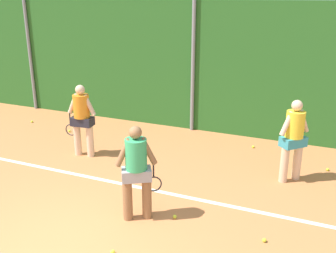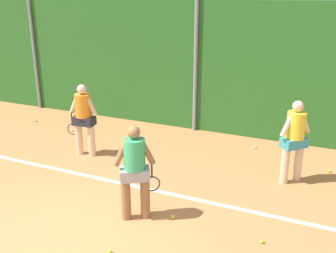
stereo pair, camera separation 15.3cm
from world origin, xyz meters
name	(u,v)px [view 2 (the right image)]	position (x,y,z in m)	size (l,w,h in m)	color
ground_plane	(115,198)	(0.00, 1.84, 0.00)	(29.69, 29.69, 0.00)	#C67542
hedge_fence_backdrop	(198,67)	(0.00, 6.27, 1.76)	(19.30, 0.25, 3.52)	#286023
fence_post_left	(34,50)	(-5.57, 6.10, 1.95)	(0.10, 0.10, 3.89)	gray
fence_post_center	(196,61)	(0.00, 6.10, 1.95)	(0.10, 0.10, 3.89)	gray
court_baseline_paint	(130,185)	(0.00, 2.41, 0.00)	(14.10, 0.10, 0.01)	white
player_foreground_near	(135,168)	(0.69, 1.41, 0.94)	(0.66, 0.53, 1.68)	#8C603D
player_midcourt	(84,116)	(-1.74, 3.37, 0.96)	(0.79, 0.37, 1.72)	beige
player_backcourt_far	(295,137)	(2.92, 3.93, 0.96)	(0.56, 0.57, 1.72)	beige
tennis_ball_1	(255,147)	(1.89, 5.40, 0.03)	(0.07, 0.07, 0.07)	#CCDB33
tennis_ball_2	(72,130)	(-3.08, 4.58, 0.03)	(0.07, 0.07, 0.07)	#CCDB33
tennis_ball_3	(36,121)	(-4.63, 4.84, 0.03)	(0.07, 0.07, 0.07)	#CCDB33
tennis_ball_5	(110,251)	(0.80, 0.39, 0.03)	(0.07, 0.07, 0.07)	#CCDB33
tennis_ball_6	(173,217)	(1.28, 1.65, 0.03)	(0.07, 0.07, 0.07)	#CCDB33
tennis_ball_8	(329,171)	(3.65, 4.70, 0.03)	(0.07, 0.07, 0.07)	#CCDB33
tennis_ball_10	(262,241)	(2.82, 1.56, 0.03)	(0.07, 0.07, 0.07)	#CCDB33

